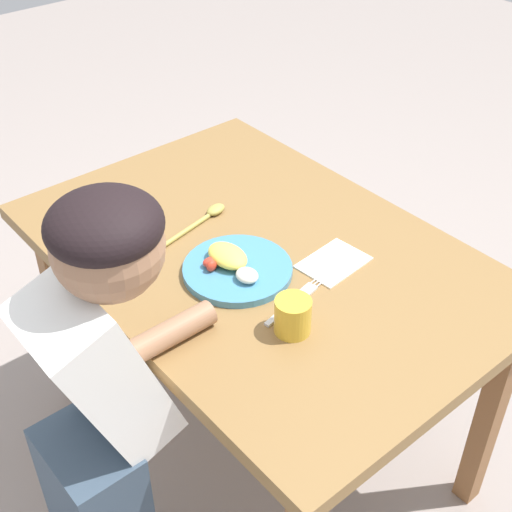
% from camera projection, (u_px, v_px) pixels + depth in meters
% --- Properties ---
extents(ground_plane, '(8.00, 8.00, 0.00)m').
position_uv_depth(ground_plane, '(259.00, 439.00, 1.99)').
color(ground_plane, gray).
extents(dining_table, '(1.12, 0.76, 0.68)m').
position_uv_depth(dining_table, '(260.00, 276.00, 1.63)').
color(dining_table, olive).
rests_on(dining_table, ground_plane).
extents(plate, '(0.24, 0.24, 0.05)m').
position_uv_depth(plate, '(235.00, 267.00, 1.51)').
color(plate, teal).
rests_on(plate, dining_table).
extents(fork, '(0.05, 0.20, 0.01)m').
position_uv_depth(fork, '(296.00, 300.00, 1.44)').
color(fork, silver).
rests_on(fork, dining_table).
extents(spoon, '(0.07, 0.23, 0.02)m').
position_uv_depth(spoon, '(204.00, 218.00, 1.67)').
color(spoon, '#AA9D47').
rests_on(spoon, dining_table).
extents(drinking_cup, '(0.07, 0.07, 0.08)m').
position_uv_depth(drinking_cup, '(293.00, 316.00, 1.35)').
color(drinking_cup, gold).
rests_on(drinking_cup, dining_table).
extents(person, '(0.22, 0.38, 1.05)m').
position_uv_depth(person, '(104.00, 417.00, 1.32)').
color(person, '#37485A').
rests_on(person, ground_plane).
extents(napkin, '(0.12, 0.16, 0.00)m').
position_uv_depth(napkin, '(334.00, 263.00, 1.54)').
color(napkin, white).
rests_on(napkin, dining_table).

